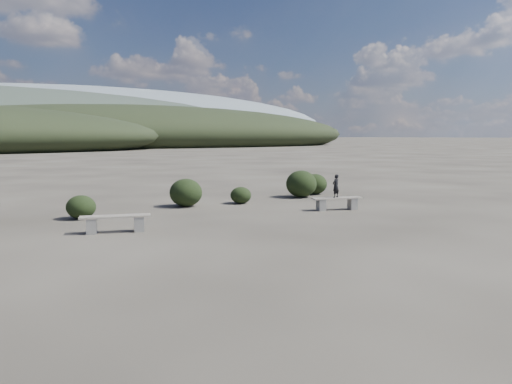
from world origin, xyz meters
TOP-DOWN VIEW (x-y plane):
  - ground at (0.00, 0.00)m, footprint 1200.00×1200.00m
  - bench_left at (-4.50, 5.10)m, footprint 2.02×1.00m
  - bench_right at (3.83, 4.98)m, footprint 1.94×0.96m
  - seated_person at (3.77, 5.00)m, footprint 0.35×0.27m
  - shrub_a at (-4.77, 8.08)m, footprint 0.97×0.97m
  - shrub_b at (-0.57, 8.88)m, footprint 1.28×1.28m
  - shrub_c at (1.69, 8.45)m, footprint 0.86×0.86m
  - shrub_d at (5.08, 8.81)m, footprint 1.39×1.39m
  - shrub_e at (6.34, 9.40)m, footprint 1.17×1.17m

SIDE VIEW (x-z plane):
  - ground at x=0.00m, z-range 0.00..0.00m
  - bench_right at x=3.83m, z-range 0.05..0.53m
  - bench_left at x=-4.50m, z-range 0.05..0.55m
  - shrub_c at x=1.69m, z-range 0.00..0.69m
  - shrub_a at x=-4.77m, z-range 0.00..0.80m
  - shrub_e at x=6.34m, z-range 0.00..0.97m
  - shrub_b at x=-0.57m, z-range 0.00..1.10m
  - shrub_d at x=5.08m, z-range 0.00..1.22m
  - seated_person at x=3.77m, z-range 0.48..1.34m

